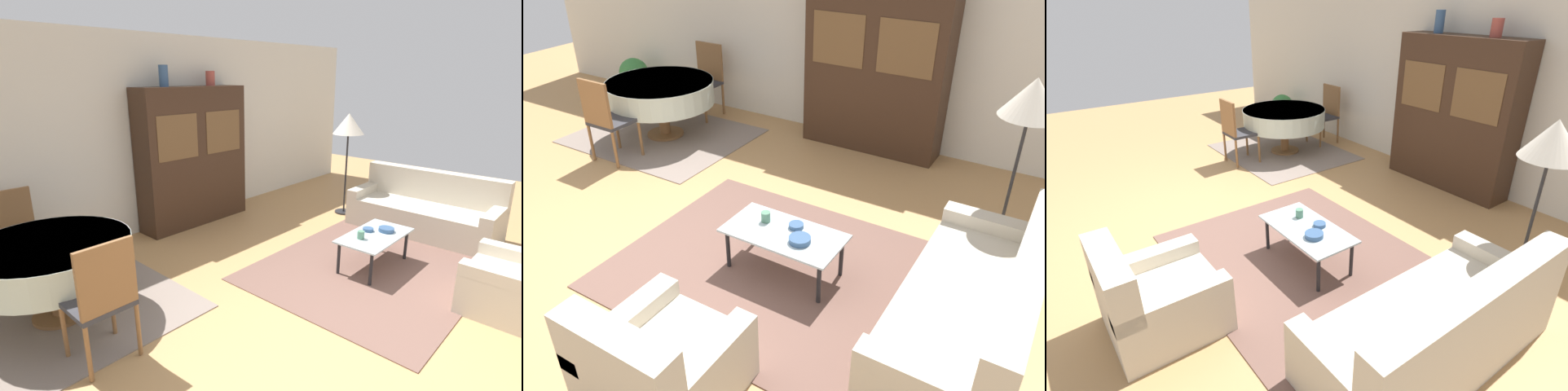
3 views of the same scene
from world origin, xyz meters
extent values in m
plane|color=tan|center=(0.00, 0.00, 0.00)|extent=(14.00, 14.00, 0.00)
cube|color=beige|center=(0.00, 3.63, 1.35)|extent=(10.00, 0.06, 2.70)
cube|color=brown|center=(1.18, 0.60, 0.01)|extent=(2.61, 2.18, 0.01)
cube|color=gray|center=(-1.62, 2.22, 0.01)|extent=(2.22, 1.82, 0.01)
cube|color=beige|center=(2.76, 0.64, 0.20)|extent=(0.85, 1.97, 0.40)
cube|color=beige|center=(3.09, 0.64, 0.62)|extent=(0.20, 1.97, 0.43)
cube|color=beige|center=(2.76, -0.27, 0.46)|extent=(0.85, 0.16, 0.12)
cube|color=beige|center=(2.76, 1.54, 0.46)|extent=(0.85, 0.16, 0.12)
cube|color=beige|center=(1.30, -0.82, 0.20)|extent=(0.81, 0.85, 0.39)
cube|color=beige|center=(1.30, -1.15, 0.60)|extent=(0.81, 0.20, 0.41)
cube|color=beige|center=(0.98, -0.82, 0.45)|extent=(0.16, 0.85, 0.12)
cube|color=beige|center=(1.63, -0.82, 0.45)|extent=(0.16, 0.85, 0.12)
cylinder|color=black|center=(0.85, 0.42, 0.20)|extent=(0.04, 0.04, 0.37)
cylinder|color=black|center=(1.72, 0.42, 0.20)|extent=(0.04, 0.04, 0.37)
cylinder|color=black|center=(0.85, 0.81, 0.20)|extent=(0.04, 0.04, 0.37)
cylinder|color=black|center=(1.72, 0.81, 0.20)|extent=(0.04, 0.04, 0.37)
cube|color=silver|center=(1.28, 0.62, 0.39)|extent=(0.99, 0.51, 0.02)
cube|color=#382316|center=(0.88, 3.36, 1.00)|extent=(1.71, 0.43, 2.00)
cube|color=brown|center=(0.47, 3.15, 1.35)|extent=(0.65, 0.01, 0.60)
cube|color=brown|center=(1.29, 3.15, 1.35)|extent=(0.65, 0.01, 0.60)
cylinder|color=brown|center=(-1.61, 2.27, 0.03)|extent=(0.48, 0.48, 0.03)
cylinder|color=brown|center=(-1.61, 2.27, 0.23)|extent=(0.14, 0.14, 0.44)
cylinder|color=beige|center=(-1.61, 2.27, 0.60)|extent=(1.37, 1.37, 0.30)
cylinder|color=beige|center=(-1.61, 2.27, 0.73)|extent=(1.38, 1.38, 0.03)
cylinder|color=brown|center=(-1.81, 1.64, 0.24)|extent=(0.04, 0.04, 0.45)
cylinder|color=brown|center=(-1.41, 1.64, 0.24)|extent=(0.04, 0.04, 0.45)
cylinder|color=brown|center=(-1.81, 1.24, 0.24)|extent=(0.04, 0.04, 0.45)
cylinder|color=brown|center=(-1.41, 1.24, 0.24)|extent=(0.04, 0.04, 0.45)
cube|color=#333338|center=(-1.61, 1.44, 0.48)|extent=(0.44, 0.44, 0.04)
cube|color=brown|center=(-1.61, 1.24, 0.76)|extent=(0.44, 0.04, 0.52)
cylinder|color=brown|center=(-1.41, 2.89, 0.24)|extent=(0.04, 0.04, 0.45)
cylinder|color=brown|center=(-1.81, 2.89, 0.24)|extent=(0.04, 0.04, 0.45)
cylinder|color=brown|center=(-1.41, 3.30, 0.24)|extent=(0.04, 0.04, 0.45)
cylinder|color=brown|center=(-1.81, 3.30, 0.24)|extent=(0.04, 0.04, 0.45)
cube|color=#333338|center=(-1.61, 3.09, 0.48)|extent=(0.44, 0.44, 0.04)
cube|color=brown|center=(-1.61, 3.29, 0.76)|extent=(0.44, 0.04, 0.52)
cylinder|color=black|center=(2.75, 1.90, 0.01)|extent=(0.28, 0.28, 0.02)
cylinder|color=black|center=(2.75, 1.90, 0.66)|extent=(0.03, 0.03, 1.28)
cone|color=silver|center=(2.75, 1.90, 1.44)|extent=(0.47, 0.47, 0.32)
cylinder|color=#4C7A60|center=(1.06, 0.68, 0.45)|extent=(0.08, 0.08, 0.09)
cylinder|color=#33517A|center=(1.46, 0.57, 0.42)|extent=(0.18, 0.18, 0.05)
cylinder|color=#33517A|center=(1.33, 0.73, 0.42)|extent=(0.12, 0.12, 0.04)
cylinder|color=beige|center=(-3.08, 3.19, 0.10)|extent=(0.31, 0.31, 0.20)
sphere|color=#387A3D|center=(-3.08, 3.19, 0.40)|extent=(0.45, 0.45, 0.45)
camera|label=1|loc=(-2.80, -1.33, 2.16)|focal=28.00mm
camera|label=2|loc=(3.08, -2.31, 2.75)|focal=35.00mm
camera|label=3|loc=(4.03, -1.41, 2.41)|focal=28.00mm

